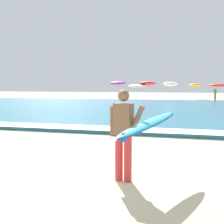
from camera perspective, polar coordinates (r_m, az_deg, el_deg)
ground_plane at (r=7.60m, az=-5.78°, el=-9.19°), size 160.00×160.00×0.00m
sea at (r=25.78m, az=10.74°, el=0.62°), size 120.00×28.00×0.14m
surf_foam at (r=12.61m, az=3.80°, el=-3.01°), size 120.00×1.41×0.01m
surfer_with_board at (r=6.09m, az=4.14°, el=-2.72°), size 1.20×2.63×1.73m
beach_umbrella_0 at (r=44.89m, az=1.03°, el=5.01°), size 2.25×2.25×2.42m
beach_umbrella_1 at (r=43.92m, az=4.29°, el=4.49°), size 2.27×2.28×2.01m
beach_umbrella_2 at (r=44.55m, az=6.17°, el=4.93°), size 2.25×2.28×2.47m
beach_umbrella_3 at (r=45.10m, az=10.02°, el=4.78°), size 2.02×2.05×2.37m
beach_umbrella_4 at (r=45.79m, az=14.22°, el=4.53°), size 1.95×1.97×2.16m
beach_umbrella_5 at (r=45.03m, az=17.75°, el=4.42°), size 2.15×2.16×2.10m
beachgoer_near_row_mid at (r=43.28m, az=17.37°, el=3.08°), size 0.32×0.20×1.58m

